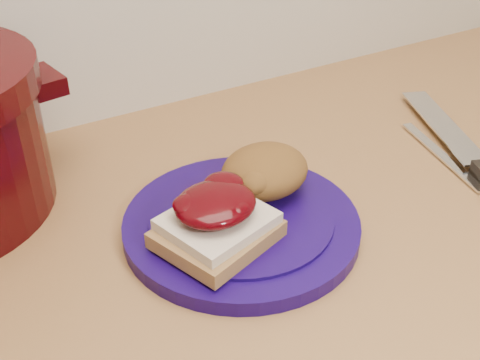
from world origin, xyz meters
TOP-DOWN VIEW (x-y plane):
  - plate at (-0.04, 1.48)m, footprint 0.30×0.30m
  - sandwich at (-0.08, 1.46)m, footprint 0.13×0.12m
  - stuffing_mound at (0.00, 1.51)m, footprint 0.12×0.11m
  - butter_knife at (0.25, 1.48)m, footprint 0.05×0.17m

SIDE VIEW (x-z plane):
  - butter_knife at x=0.25m, z-range 0.90..0.91m
  - plate at x=-0.04m, z-range 0.90..0.92m
  - sandwich at x=-0.08m, z-range 0.92..0.97m
  - stuffing_mound at x=0.00m, z-range 0.92..0.97m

